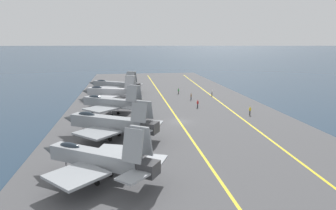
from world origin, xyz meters
name	(u,v)px	position (x,y,z in m)	size (l,w,h in m)	color
ground_plane	(180,124)	(0.00, 0.00, 0.00)	(2000.00, 2000.00, 0.00)	#23384C
carrier_deck	(180,123)	(0.00, 0.00, 0.20)	(172.77, 45.28, 0.40)	#4C4C4F
deck_stripe_foul_line	(243,119)	(0.00, -12.45, 0.40)	(155.49, 0.36, 0.01)	yellow
deck_stripe_centerline	(180,122)	(0.00, 0.00, 0.40)	(155.49, 0.36, 0.01)	yellow
parked_jet_nearest	(98,158)	(-22.36, 13.05, 2.89)	(12.62, 14.66, 6.57)	#93999E
parked_jet_second	(109,123)	(-7.92, 12.55, 2.85)	(13.03, 16.45, 6.22)	gray
parked_jet_third	(111,103)	(6.75, 12.81, 3.04)	(13.03, 15.41, 6.46)	gray
parked_jet_fourth	(111,92)	(21.61, 13.50, 2.77)	(13.31, 15.41, 6.60)	#A8AAAF
parked_jet_fifth	(115,84)	(35.28, 13.01, 2.75)	(13.98, 16.70, 6.34)	gray
crew_white_vest	(212,92)	(25.66, -13.79, 1.39)	(0.34, 0.43, 1.79)	#4C473D
crew_brown_vest	(191,96)	(20.35, -6.71, 1.35)	(0.42, 0.32, 1.72)	#232328
crew_yellow_vest	(250,110)	(3.17, -15.20, 1.37)	(0.29, 0.40, 1.76)	#383328
crew_red_vest	(198,103)	(11.40, -6.26, 1.37)	(0.44, 0.37, 1.76)	#232328
crew_green_vest	(178,91)	(29.62, -5.09, 1.30)	(0.46, 0.41, 1.65)	#383328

